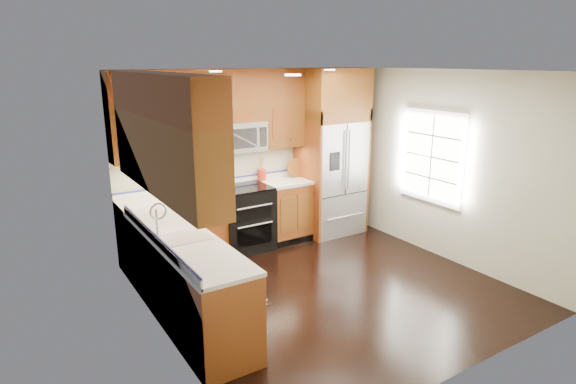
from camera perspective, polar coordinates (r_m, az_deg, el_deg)
ground at (r=6.07m, az=4.43°, el=-11.22°), size 4.00×4.00×0.00m
wall_back at (r=7.27m, az=-4.82°, el=4.11°), size 4.00×0.02×2.60m
wall_left at (r=4.73m, az=-15.11°, el=-2.56°), size 0.02×4.00×2.60m
wall_right at (r=6.97m, az=17.99°, el=2.92°), size 0.02×4.00×2.60m
window at (r=7.06m, az=16.70°, el=4.01°), size 0.04×1.10×1.30m
base_cabinets at (r=6.05m, az=-10.17°, el=-6.84°), size 2.85×3.00×0.90m
countertop at (r=6.05m, az=-9.56°, el=-2.10°), size 2.86×3.01×0.04m
upper_cabinets at (r=5.86m, az=-10.88°, el=8.36°), size 2.85×3.00×1.15m
range at (r=7.08m, az=-5.22°, el=-3.16°), size 0.76×0.67×0.95m
microwave at (r=6.91m, az=-5.96°, el=6.53°), size 0.76×0.40×0.42m
refrigerator at (r=7.65m, az=5.18°, el=4.69°), size 0.98×0.75×2.60m
sink_faucet at (r=5.11m, az=-12.81°, el=-4.70°), size 0.54×0.44×0.37m
rug at (r=6.09m, az=-8.66°, el=-11.23°), size 0.87×1.40×0.01m
knife_block at (r=6.90m, az=-9.30°, el=1.34°), size 0.13×0.17×0.30m
utensil_crock at (r=7.32m, az=-3.13°, el=2.35°), size 0.15×0.15×0.36m
cutting_board at (r=7.56m, az=0.91°, el=1.89°), size 0.32×0.32×0.02m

